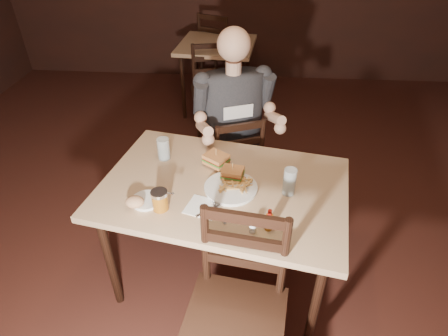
# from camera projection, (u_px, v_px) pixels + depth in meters

# --- Properties ---
(room_shell) EXTENTS (7.00, 7.00, 7.00)m
(room_shell) POSITION_uv_depth(u_px,v_px,m) (205.00, 79.00, 1.66)
(room_shell) COLOR black
(room_shell) RESTS_ON ground
(main_table) EXTENTS (1.48, 1.12, 0.77)m
(main_table) POSITION_uv_depth(u_px,v_px,m) (223.00, 195.00, 2.10)
(main_table) COLOR tan
(main_table) RESTS_ON ground
(bg_table) EXTENTS (0.87, 0.87, 0.77)m
(bg_table) POSITION_uv_depth(u_px,v_px,m) (217.00, 51.00, 4.11)
(bg_table) COLOR tan
(bg_table) RESTS_ON ground
(chair_far) EXTENTS (0.52, 0.55, 0.86)m
(chair_far) POSITION_uv_depth(u_px,v_px,m) (232.00, 162.00, 2.83)
(chair_far) COLOR black
(chair_far) RESTS_ON ground
(chair_near) EXTENTS (0.52, 0.55, 0.98)m
(chair_near) POSITION_uv_depth(u_px,v_px,m) (234.00, 322.00, 1.70)
(chair_near) COLOR black
(chair_near) RESTS_ON ground
(bg_chair_far) EXTENTS (0.61, 0.63, 0.97)m
(bg_chair_far) POSITION_uv_depth(u_px,v_px,m) (221.00, 52.00, 4.67)
(bg_chair_far) COLOR black
(bg_chair_far) RESTS_ON ground
(bg_chair_near) EXTENTS (0.50, 0.53, 0.89)m
(bg_chair_near) POSITION_uv_depth(u_px,v_px,m) (212.00, 92.00, 3.81)
(bg_chair_near) COLOR black
(bg_chair_near) RESTS_ON ground
(diner) EXTENTS (0.69, 0.62, 0.98)m
(diner) POSITION_uv_depth(u_px,v_px,m) (235.00, 104.00, 2.50)
(diner) COLOR #2F2F34
(diner) RESTS_ON chair_far
(dinner_plate) EXTENTS (0.33, 0.33, 0.02)m
(dinner_plate) POSITION_uv_depth(u_px,v_px,m) (231.00, 189.00, 2.02)
(dinner_plate) COLOR white
(dinner_plate) RESTS_ON main_table
(sandwich_left) EXTENTS (0.17, 0.16, 0.11)m
(sandwich_left) POSITION_uv_depth(u_px,v_px,m) (216.00, 156.00, 2.17)
(sandwich_left) COLOR #DD9250
(sandwich_left) RESTS_ON dinner_plate
(sandwich_right) EXTENTS (0.13, 0.11, 0.10)m
(sandwich_right) POSITION_uv_depth(u_px,v_px,m) (233.00, 171.00, 2.06)
(sandwich_right) COLOR #DD9250
(sandwich_right) RESTS_ON dinner_plate
(fries_pile) EXTENTS (0.25, 0.20, 0.04)m
(fries_pile) POSITION_uv_depth(u_px,v_px,m) (236.00, 183.00, 2.02)
(fries_pile) COLOR #F1B65B
(fries_pile) RESTS_ON dinner_plate
(ketchup_dollop) EXTENTS (0.04, 0.04, 0.01)m
(ketchup_dollop) POSITION_uv_depth(u_px,v_px,m) (243.00, 178.00, 2.07)
(ketchup_dollop) COLOR maroon
(ketchup_dollop) RESTS_ON dinner_plate
(glass_left) EXTENTS (0.09, 0.09, 0.13)m
(glass_left) POSITION_uv_depth(u_px,v_px,m) (164.00, 149.00, 2.23)
(glass_left) COLOR silver
(glass_left) RESTS_ON main_table
(glass_right) EXTENTS (0.08, 0.08, 0.15)m
(glass_right) POSITION_uv_depth(u_px,v_px,m) (289.00, 182.00, 1.96)
(glass_right) COLOR silver
(glass_right) RESTS_ON main_table
(hot_sauce) EXTENTS (0.04, 0.04, 0.12)m
(hot_sauce) POSITION_uv_depth(u_px,v_px,m) (269.00, 220.00, 1.75)
(hot_sauce) COLOR #945311
(hot_sauce) RESTS_ON main_table
(salt_shaker) EXTENTS (0.04, 0.04, 0.06)m
(salt_shaker) POSITION_uv_depth(u_px,v_px,m) (253.00, 227.00, 1.76)
(salt_shaker) COLOR white
(salt_shaker) RESTS_ON main_table
(syrup_dispenser) EXTENTS (0.10, 0.10, 0.11)m
(syrup_dispenser) POSITION_uv_depth(u_px,v_px,m) (160.00, 200.00, 1.87)
(syrup_dispenser) COLOR #945311
(syrup_dispenser) RESTS_ON main_table
(napkin) EXTENTS (0.20, 0.20, 0.00)m
(napkin) POSITION_uv_depth(u_px,v_px,m) (203.00, 207.00, 1.91)
(napkin) COLOR white
(napkin) RESTS_ON main_table
(knife) EXTENTS (0.10, 0.20, 0.01)m
(knife) POSITION_uv_depth(u_px,v_px,m) (218.00, 211.00, 1.88)
(knife) COLOR silver
(knife) RESTS_ON napkin
(fork) EXTENTS (0.12, 0.11, 0.00)m
(fork) POSITION_uv_depth(u_px,v_px,m) (209.00, 210.00, 1.89)
(fork) COLOR silver
(fork) RESTS_ON napkin
(side_plate) EXTENTS (0.18, 0.18, 0.01)m
(side_plate) POSITION_uv_depth(u_px,v_px,m) (146.00, 201.00, 1.94)
(side_plate) COLOR white
(side_plate) RESTS_ON main_table
(bread_roll) EXTENTS (0.11, 0.10, 0.06)m
(bread_roll) POSITION_uv_depth(u_px,v_px,m) (135.00, 202.00, 1.89)
(bread_roll) COLOR tan
(bread_roll) RESTS_ON side_plate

